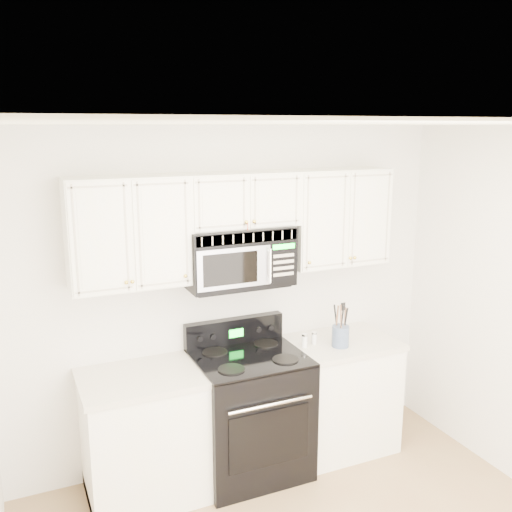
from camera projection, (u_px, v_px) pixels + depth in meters
room at (361, 389)px, 2.87m from camera, size 3.51×3.51×2.61m
base_cabinet_left at (145, 440)px, 4.03m from camera, size 0.86×0.65×0.92m
base_cabinet_right at (338, 397)px, 4.66m from camera, size 0.86×0.65×0.92m
range at (249, 412)px, 4.31m from camera, size 0.80×0.73×1.13m
upper_cabinets at (240, 219)px, 4.14m from camera, size 2.44×0.37×0.75m
microwave at (238, 256)px, 4.16m from camera, size 0.78×0.44×0.43m
utensil_crock at (341, 335)px, 4.41m from camera, size 0.13×0.13×0.35m
shaker_salt at (314, 338)px, 4.47m from camera, size 0.04×0.04×0.10m
shaker_pepper at (305, 340)px, 4.40m from camera, size 0.05×0.05×0.11m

